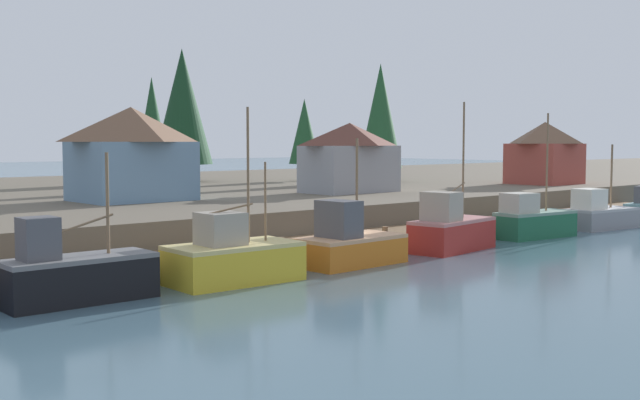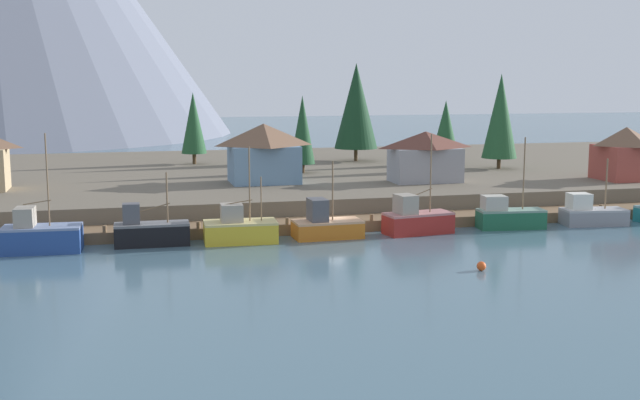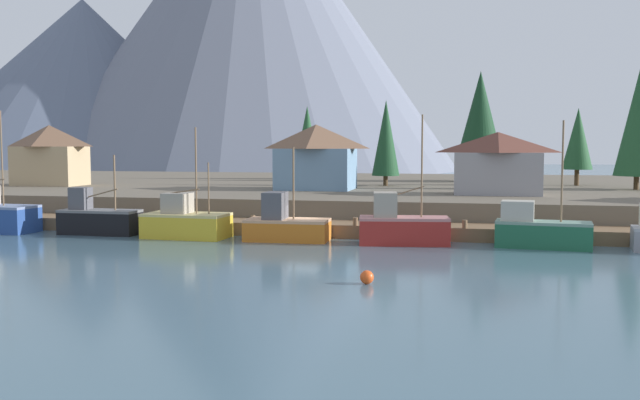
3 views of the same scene
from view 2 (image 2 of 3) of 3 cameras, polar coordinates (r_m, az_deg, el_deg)
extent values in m
cube|color=#476675|center=(92.11, -2.36, -0.38)|extent=(400.00, 400.00, 1.00)
cube|color=brown|center=(74.64, 0.38, -1.76)|extent=(80.00, 4.00, 1.00)
cylinder|color=brown|center=(71.33, -21.63, -2.64)|extent=(0.36, 0.36, 1.60)
cylinder|color=brown|center=(70.65, -15.19, -2.43)|extent=(0.36, 0.36, 1.60)
cylinder|color=brown|center=(70.87, -8.71, -2.18)|extent=(0.36, 0.36, 1.60)
cylinder|color=brown|center=(71.99, -2.36, -1.92)|extent=(0.36, 0.36, 1.60)
cylinder|color=brown|center=(73.96, 3.73, -1.64)|extent=(0.36, 0.36, 1.60)
cylinder|color=brown|center=(76.71, 9.44, -1.36)|extent=(0.36, 0.36, 1.60)
cylinder|color=brown|center=(80.18, 14.71, -1.10)|extent=(0.36, 0.36, 1.60)
cylinder|color=brown|center=(84.26, 19.50, -0.85)|extent=(0.36, 0.36, 1.60)
cube|color=#665B4C|center=(103.53, -3.68, 1.60)|extent=(400.00, 56.00, 2.50)
cube|color=navy|center=(68.94, -19.32, -2.74)|extent=(6.42, 3.35, 1.96)
cube|color=#6C7DA2|center=(68.74, -19.37, -1.85)|extent=(6.42, 3.35, 0.20)
cube|color=gray|center=(68.80, -20.43, -1.15)|extent=(1.61, 2.23, 1.57)
cylinder|color=brown|center=(68.07, -18.99, 1.38)|extent=(0.12, 0.12, 7.57)
cylinder|color=brown|center=(68.45, -19.65, -0.16)|extent=(2.22, 0.22, 0.40)
cube|color=black|center=(69.11, -11.97, -2.50)|extent=(6.29, 2.46, 1.74)
cube|color=slate|center=(68.93, -11.99, -1.71)|extent=(6.29, 2.46, 0.20)
cube|color=#4C4C51|center=(68.76, -13.40, -0.96)|extent=(1.43, 1.34, 1.73)
cylinder|color=brown|center=(68.59, -10.93, 0.18)|extent=(0.14, 0.14, 4.29)
cylinder|color=brown|center=(68.69, -11.81, -0.54)|extent=(2.62, 0.14, 0.78)
cube|color=gold|center=(69.20, -5.73, -2.36)|extent=(6.40, 3.46, 1.66)
cube|color=tan|center=(69.03, -5.74, -1.60)|extent=(6.40, 3.46, 0.20)
cube|color=gray|center=(68.82, -6.36, -0.92)|extent=(1.96, 2.02, 1.52)
cylinder|color=brown|center=(68.59, -5.09, 1.15)|extent=(0.13, 0.13, 6.46)
cylinder|color=brown|center=(68.88, -4.25, 0.10)|extent=(0.11, 0.11, 3.83)
cylinder|color=brown|center=(68.72, -5.88, -0.16)|extent=(2.41, 0.20, 0.44)
cube|color=#CC6B1E|center=(70.86, 0.55, -2.17)|extent=(6.16, 3.18, 1.38)
cube|color=tan|center=(70.72, 0.55, -1.54)|extent=(6.16, 3.18, 0.20)
cube|color=#4C4C51|center=(70.28, -0.18, -0.71)|extent=(1.58, 2.30, 1.98)
cylinder|color=brown|center=(70.41, 0.91, 0.67)|extent=(0.14, 0.14, 5.28)
cube|color=maroon|center=(73.26, 7.06, -1.73)|extent=(6.56, 3.45, 1.74)
cube|color=#AD6C6A|center=(73.09, 7.08, -0.98)|extent=(6.56, 3.45, 0.20)
cube|color=gray|center=(72.31, 6.17, -0.30)|extent=(1.90, 2.27, 1.73)
cylinder|color=brown|center=(73.15, 7.96, 1.92)|extent=(0.13, 0.13, 7.17)
cylinder|color=brown|center=(72.96, 7.36, 0.55)|extent=(2.04, 0.38, 0.73)
cube|color=#1E5B3D|center=(77.33, 13.54, -1.40)|extent=(6.47, 2.96, 1.63)
cube|color=gray|center=(77.17, 13.56, -0.73)|extent=(6.47, 2.96, 0.20)
cube|color=#B2AD9E|center=(76.46, 12.39, -0.19)|extent=(2.33, 2.00, 1.35)
cylinder|color=brown|center=(77.10, 14.44, 1.86)|extent=(0.13, 0.13, 6.81)
cube|color=gray|center=(81.51, 19.05, -1.21)|extent=(6.36, 3.32, 1.38)
cube|color=#9F9FA2|center=(81.39, 19.08, -0.67)|extent=(6.36, 3.32, 0.20)
cube|color=silver|center=(80.58, 18.11, -0.08)|extent=(2.22, 2.07, 1.54)
cylinder|color=brown|center=(81.53, 19.87, 1.11)|extent=(0.15, 0.15, 4.87)
cube|color=gray|center=(90.30, 7.56, 2.51)|extent=(7.65, 4.41, 3.83)
pyramid|color=brown|center=(90.03, 7.60, 4.31)|extent=(8.03, 4.63, 1.86)
cube|color=#6689A8|center=(89.14, -4.05, 2.59)|extent=(7.49, 6.02, 4.15)
pyramid|color=brown|center=(88.85, -4.07, 4.71)|extent=(7.87, 6.32, 2.45)
cube|color=#9E4238|center=(97.97, 21.05, 2.53)|extent=(5.87, 5.59, 3.96)
pyramid|color=brown|center=(97.72, 21.14, 4.30)|extent=(6.16, 5.87, 2.11)
cylinder|color=#4C3823|center=(105.22, 12.71, 2.59)|extent=(0.50, 0.50, 1.41)
cone|color=#1E4C28|center=(104.76, 12.82, 5.90)|extent=(4.49, 4.49, 10.77)
cylinder|color=#4C3823|center=(109.61, -9.01, 2.96)|extent=(0.50, 0.50, 1.47)
cone|color=#1E4C28|center=(109.24, -9.07, 5.50)|extent=(3.42, 3.42, 8.27)
cylinder|color=#4C3823|center=(112.04, 2.59, 3.27)|extent=(0.50, 0.50, 1.84)
cone|color=#14381E|center=(111.59, 2.61, 6.77)|extent=(6.07, 6.07, 11.83)
cylinder|color=#4C3823|center=(109.06, 8.95, 3.02)|extent=(0.50, 0.50, 1.82)
cone|color=#1E4C28|center=(108.72, 9.01, 5.29)|extent=(3.29, 3.29, 6.84)
cylinder|color=#4C3823|center=(98.15, -1.26, 2.29)|extent=(0.50, 0.50, 1.13)
cone|color=#194223|center=(97.73, -1.27, 5.06)|extent=(3.07, 3.07, 8.38)
sphere|color=#E04C19|center=(60.11, 11.51, -4.67)|extent=(0.70, 0.70, 0.70)
camera|label=1|loc=(39.63, -31.51, -3.36)|focal=44.24mm
camera|label=3|loc=(36.31, 43.32, -5.10)|focal=38.67mm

